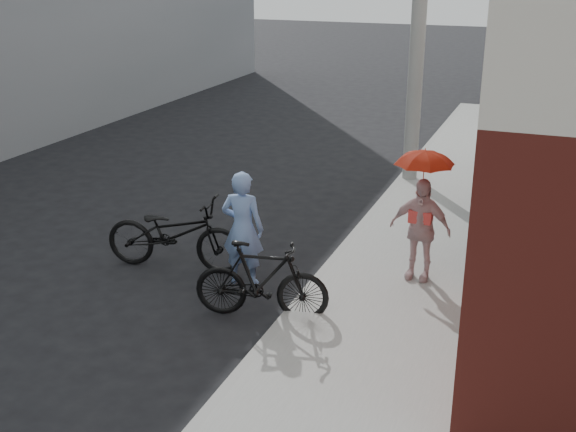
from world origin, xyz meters
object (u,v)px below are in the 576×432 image
Objects in this scene: bike_left at (174,233)px; bike_right at (261,281)px; kimono_woman at (420,229)px; planter at (492,238)px; officer at (243,229)px.

bike_right is (1.74, -0.93, -0.03)m from bike_left.
bike_left is at bearing -163.91° from kimono_woman.
kimono_woman is (1.60, 1.61, 0.32)m from bike_right.
planter is at bearing -48.39° from bike_right.
bike_right is at bearing -130.21° from kimono_woman.
officer is 4.38× the size of planter.
bike_left reaches higher than planter.
kimono_woman reaches higher than bike_left.
planter is (4.14, 2.29, -0.32)m from bike_left.
bike_right is (0.62, -0.83, -0.30)m from officer.
bike_left is 1.44× the size of kimono_woman.
kimono_woman is at bearing -165.80° from officer.
planter is at bearing 68.03° from kimono_woman.
officer is 2.35m from kimono_woman.
bike_right reaches higher than planter.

